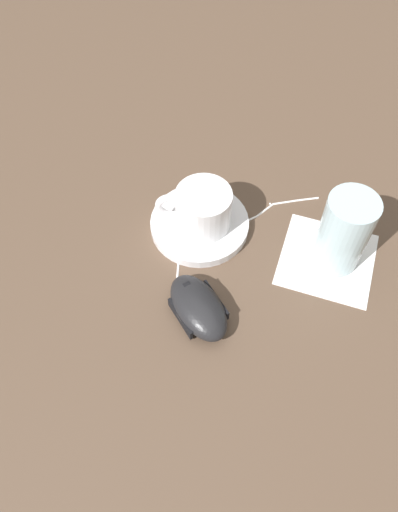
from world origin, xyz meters
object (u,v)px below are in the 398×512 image
Objects in this scene: coffee_cup at (202,209)px; computer_mouse at (198,307)px; drinking_glass at (344,232)px; saucer at (200,224)px.

computer_mouse is at bearing 8.95° from coffee_cup.
computer_mouse is 0.21m from drinking_glass.
computer_mouse is at bearing 10.20° from saucer.
saucer is 1.20× the size of drinking_glass.
coffee_cup is at bearing -95.08° from drinking_glass.
drinking_glass reaches higher than coffee_cup.
computer_mouse reaches higher than saucer.
drinking_glass is (0.02, 0.19, 0.05)m from saucer.
saucer is at bearing -111.19° from coffee_cup.
computer_mouse is 0.98× the size of drinking_glass.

